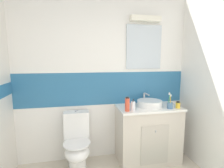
% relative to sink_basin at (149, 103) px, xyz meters
% --- Properties ---
extents(wall_back_tiled, '(3.20, 0.20, 2.50)m').
position_rel_sink_basin_xyz_m(wall_back_tiled, '(-0.63, 0.30, 0.36)').
color(wall_back_tiled, white).
rests_on(wall_back_tiled, ground_plane).
extents(vanity_cabinet, '(0.93, 0.52, 0.85)m').
position_rel_sink_basin_xyz_m(vanity_cabinet, '(-0.01, 0.00, -0.48)').
color(vanity_cabinet, beige).
rests_on(vanity_cabinet, ground_plane).
extents(sink_basin, '(0.36, 0.41, 0.18)m').
position_rel_sink_basin_xyz_m(sink_basin, '(0.00, 0.00, 0.00)').
color(sink_basin, white).
rests_on(sink_basin, vanity_cabinet).
extents(toilet, '(0.37, 0.50, 0.81)m').
position_rel_sink_basin_xyz_m(toilet, '(-1.07, 0.01, -0.53)').
color(toilet, white).
rests_on(toilet, ground_plane).
extents(toothbrush_cup, '(0.08, 0.08, 0.23)m').
position_rel_sink_basin_xyz_m(toothbrush_cup, '(0.24, -0.16, 0.00)').
color(toothbrush_cup, '#4C7299').
rests_on(toothbrush_cup, vanity_cabinet).
extents(soap_dispenser, '(0.06, 0.06, 0.16)m').
position_rel_sink_basin_xyz_m(soap_dispenser, '(-0.30, -0.14, 0.01)').
color(soap_dispenser, white).
rests_on(soap_dispenser, vanity_cabinet).
extents(hair_gel_jar, '(0.07, 0.07, 0.10)m').
position_rel_sink_basin_xyz_m(hair_gel_jar, '(0.36, -0.16, -0.01)').
color(hair_gel_jar, yellow).
rests_on(hair_gel_jar, vanity_cabinet).
extents(shampoo_bottle_tall, '(0.06, 0.06, 0.20)m').
position_rel_sink_basin_xyz_m(shampoo_bottle_tall, '(-0.39, -0.16, 0.04)').
color(shampoo_bottle_tall, '#D84C33').
rests_on(shampoo_bottle_tall, vanity_cabinet).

